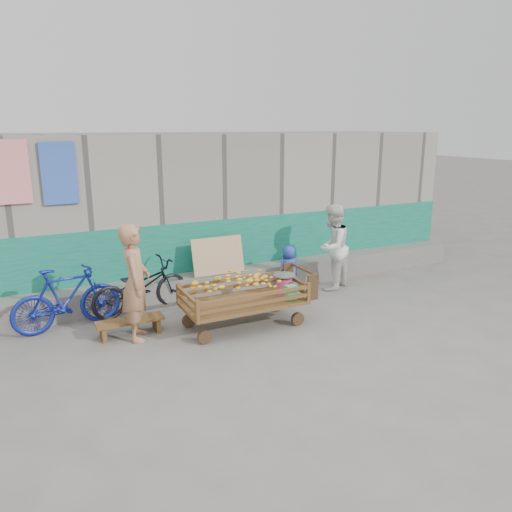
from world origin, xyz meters
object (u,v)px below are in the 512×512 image
bicycle_dark (141,287)px  bicycle_blue (67,298)px  bench (130,323)px  vendor_man (136,283)px  banana_cart (241,291)px  woman (332,247)px  child (289,269)px

bicycle_dark → bicycle_blue: bearing=87.8°
bicycle_blue → bench: bearing=-138.9°
bench → bicycle_blue: (-0.82, 0.70, 0.32)m
bicycle_dark → vendor_man: bearing=152.1°
banana_cart → woman: woman is taller
vendor_man → bicycle_blue: 1.31m
vendor_man → bicycle_blue: size_ratio=1.05×
child → vendor_man: bearing=14.4°
bench → child: 3.30m
banana_cart → bench: bearing=164.6°
bicycle_dark → bench: bearing=144.3°
vendor_man → woman: bearing=-63.3°
child → bicycle_blue: (-4.04, 0.01, 0.04)m
banana_cart → bicycle_blue: (-2.50, 1.16, -0.10)m
woman → child: (-0.88, 0.17, -0.38)m
banana_cart → bicycle_dark: bicycle_dark is taller
banana_cart → woman: 2.62m
bicycle_dark → woman: bearing=-107.3°
vendor_man → woman: 4.07m
child → bicycle_dark: bearing=-5.1°
woman → bicycle_blue: woman is taller
child → bench: bearing=11.2°
bench → vendor_man: size_ratio=0.58×
woman → child: size_ratio=1.82×
vendor_man → child: (3.13, 0.85, -0.42)m
bench → bicycle_dark: (0.40, 0.90, 0.27)m
woman → bicycle_blue: size_ratio=1.00×
banana_cart → vendor_man: size_ratio=1.19×
banana_cart → vendor_man: vendor_man is taller
bench → woman: bearing=7.2°
banana_cart → bicycle_blue: size_ratio=1.25×
woman → bicycle_blue: (-4.92, 0.18, -0.34)m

